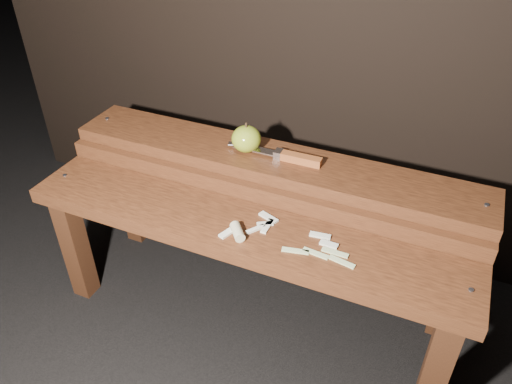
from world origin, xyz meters
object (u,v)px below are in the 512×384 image
at_px(apple, 246,139).
at_px(bench_front_tier, 237,247).
at_px(bench_rear_tier, 271,183).
at_px(knife, 289,156).

bearing_deg(apple, bench_front_tier, -71.41).
xyz_separation_m(bench_front_tier, bench_rear_tier, (0.00, 0.23, 0.06)).
xyz_separation_m(bench_front_tier, apple, (-0.08, 0.23, 0.18)).
bearing_deg(knife, bench_front_tier, -102.11).
height_order(bench_front_tier, knife, knife).
relative_size(bench_rear_tier, apple, 13.78).
bearing_deg(bench_front_tier, bench_rear_tier, 90.00).
bearing_deg(bench_front_tier, apple, 108.59).
relative_size(bench_front_tier, knife, 4.32).
distance_m(bench_front_tier, bench_rear_tier, 0.23).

